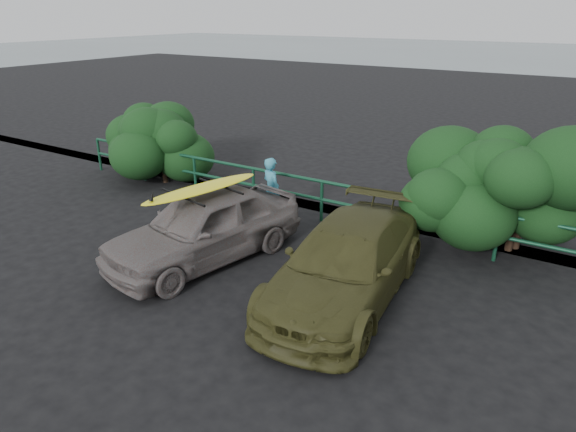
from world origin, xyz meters
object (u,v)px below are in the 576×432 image
(sedan, at_px, (205,226))
(olive_vehicle, at_px, (346,263))
(surfboard, at_px, (202,188))
(man, at_px, (272,190))
(guardrail, at_px, (286,193))

(sedan, height_order, olive_vehicle, sedan)
(surfboard, bearing_deg, man, 101.82)
(guardrail, xyz_separation_m, sedan, (-0.01, -3.05, 0.20))
(olive_vehicle, bearing_deg, surfboard, 177.77)
(man, distance_m, surfboard, 2.50)
(sedan, relative_size, olive_vehicle, 0.91)
(surfboard, bearing_deg, sedan, -77.78)
(olive_vehicle, bearing_deg, man, 138.53)
(sedan, xyz_separation_m, surfboard, (0.00, 0.00, 0.81))
(man, bearing_deg, olive_vehicle, 168.42)
(man, relative_size, surfboard, 0.59)
(guardrail, relative_size, sedan, 3.31)
(sedan, distance_m, surfboard, 0.81)
(guardrail, xyz_separation_m, olive_vehicle, (3.05, -2.88, 0.15))
(guardrail, height_order, surfboard, surfboard)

